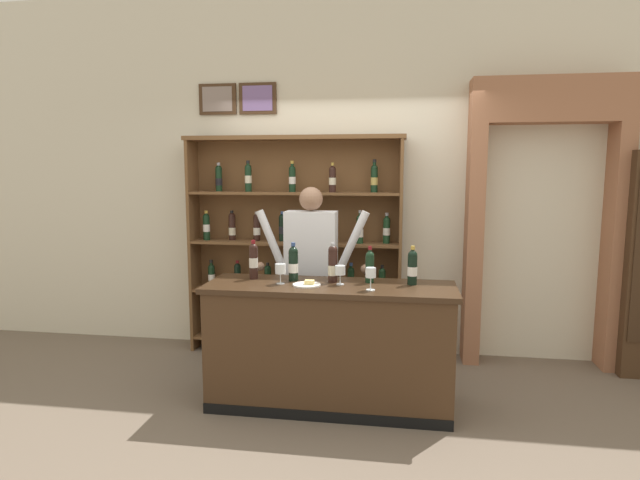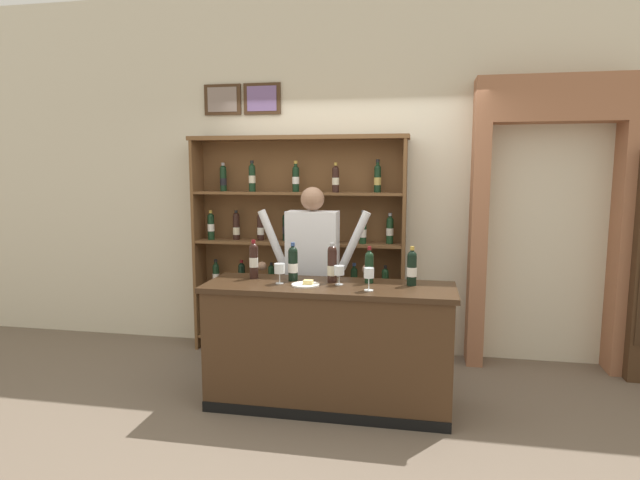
{
  "view_description": "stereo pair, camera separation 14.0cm",
  "coord_description": "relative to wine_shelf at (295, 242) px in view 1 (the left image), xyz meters",
  "views": [
    {
      "loc": [
        0.55,
        -3.86,
        1.82
      ],
      "look_at": [
        -0.08,
        0.22,
        1.26
      ],
      "focal_mm": 29.6,
      "sensor_mm": 36.0,
      "label": 1
    },
    {
      "loc": [
        0.69,
        -3.84,
        1.82
      ],
      "look_at": [
        -0.08,
        0.22,
        1.26
      ],
      "focal_mm": 29.6,
      "sensor_mm": 36.0,
      "label": 2
    }
  ],
  "objects": [
    {
      "name": "tasting_bottle_prosecco",
      "position": [
        0.8,
        -1.05,
        -0.03
      ],
      "size": [
        0.07,
        0.07,
        0.28
      ],
      "color": "black",
      "rests_on": "tasting_counter"
    },
    {
      "name": "wine_glass_left",
      "position": [
        0.82,
        -1.32,
        -0.04
      ],
      "size": [
        0.07,
        0.07,
        0.17
      ],
      "color": "silver",
      "rests_on": "tasting_counter"
    },
    {
      "name": "back_wall",
      "position": [
        0.48,
        0.23,
        0.66
      ],
      "size": [
        12.0,
        0.19,
        3.55
      ],
      "color": "beige",
      "rests_on": "ground"
    },
    {
      "name": "tasting_bottle_rosso",
      "position": [
        1.12,
        -1.08,
        -0.02
      ],
      "size": [
        0.07,
        0.07,
        0.3
      ],
      "color": "black",
      "rests_on": "tasting_counter"
    },
    {
      "name": "tasting_bottle_riserva",
      "position": [
        0.52,
        -1.08,
        -0.01
      ],
      "size": [
        0.07,
        0.07,
        0.31
      ],
      "color": "black",
      "rests_on": "tasting_counter"
    },
    {
      "name": "tasting_counter",
      "position": [
        0.51,
        -1.18,
        -0.63
      ],
      "size": [
        1.89,
        0.61,
        0.96
      ],
      "color": "#422B19",
      "rests_on": "ground"
    },
    {
      "name": "tasting_bottle_grappa",
      "position": [
        0.21,
        -1.08,
        -0.02
      ],
      "size": [
        0.08,
        0.08,
        0.3
      ],
      "color": "black",
      "rests_on": "tasting_counter"
    },
    {
      "name": "wine_shelf",
      "position": [
        0.0,
        0.0,
        0.0
      ],
      "size": [
        2.13,
        0.31,
        2.13
      ],
      "color": "brown",
      "rests_on": "ground"
    },
    {
      "name": "tasting_bottle_vin_santo",
      "position": [
        -0.12,
        -1.06,
        -0.0
      ],
      "size": [
        0.07,
        0.07,
        0.31
      ],
      "color": "black",
      "rests_on": "tasting_counter"
    },
    {
      "name": "archway_doorway",
      "position": [
        2.32,
        0.1,
        0.42
      ],
      "size": [
        1.38,
        0.45,
        2.62
      ],
      "color": "#9E6647",
      "rests_on": "ground"
    },
    {
      "name": "ground_plane",
      "position": [
        0.48,
        -1.18,
        -1.12
      ],
      "size": [
        14.0,
        14.0,
        0.02
      ],
      "primitive_type": "cube",
      "color": "#6B5B4C"
    },
    {
      "name": "shopkeeper",
      "position": [
        0.27,
        -0.6,
        -0.08
      ],
      "size": [
        1.01,
        0.22,
        1.67
      ],
      "color": "#2D3347",
      "rests_on": "ground"
    },
    {
      "name": "cheese_plate",
      "position": [
        0.35,
        -1.24,
        -0.15
      ],
      "size": [
        0.21,
        0.21,
        0.04
      ],
      "color": "white",
      "rests_on": "tasting_counter"
    },
    {
      "name": "wine_glass_center",
      "position": [
        0.13,
        -1.21,
        -0.05
      ],
      "size": [
        0.08,
        0.08,
        0.15
      ],
      "color": "silver",
      "rests_on": "tasting_counter"
    },
    {
      "name": "wine_glass_right",
      "position": [
        0.58,
        -1.16,
        -0.05
      ],
      "size": [
        0.08,
        0.08,
        0.15
      ],
      "color": "silver",
      "rests_on": "tasting_counter"
    }
  ]
}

